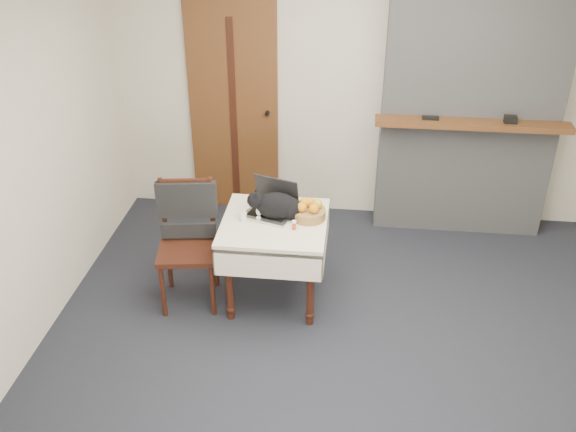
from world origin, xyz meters
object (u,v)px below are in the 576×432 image
side_table (275,234)px  cream_jar (243,216)px  cat (278,206)px  laptop (272,205)px  fruit_basket (309,211)px  chair (187,225)px  door (234,110)px  pill_bottle (294,225)px

side_table → cream_jar: size_ratio=12.07×
cat → laptop: bearing=118.6°
fruit_basket → chair: bearing=-174.3°
door → side_table: 1.62m
side_table → pill_bottle: pill_bottle is taller
side_table → cat: size_ratio=1.59×
fruit_basket → side_table: bearing=-163.3°
cat → side_table: bearing=-121.2°
pill_bottle → chair: (-0.82, 0.09, -0.11)m
pill_bottle → laptop: bearing=130.3°
side_table → pill_bottle: bearing=-33.4°
door → fruit_basket: size_ratio=7.94×
cat → chair: bearing=177.9°
door → chair: size_ratio=2.04×
chair → door: bearing=77.9°
cream_jar → chair: (-0.43, -0.00, -0.11)m
side_table → chair: chair is taller
pill_bottle → fruit_basket: (0.09, 0.18, 0.02)m
laptop → fruit_basket: laptop is taller
door → pill_bottle: (0.73, -1.56, -0.26)m
cat → fruit_basket: size_ratio=1.95×
cat → door: bearing=105.4°
laptop → cream_jar: 0.24m
cream_jar → pill_bottle: bearing=-12.9°
cat → chair: chair is taller
side_table → chair: 0.67m
door → laptop: (0.54, -1.34, -0.23)m
chair → pill_bottle: bearing=-14.5°
laptop → pill_bottle: size_ratio=6.19×
laptop → pill_bottle: bearing=-31.7°
side_table → cream_jar: 0.27m
side_table → cream_jar: cream_jar is taller
fruit_basket → chair: chair is taller
laptop → fruit_basket: size_ratio=1.70×
cat → chair: size_ratio=0.50×
fruit_basket → laptop: bearing=170.7°
door → pill_bottle: size_ratio=28.80×
door → cat: 1.54m
door → laptop: 1.46m
pill_bottle → side_table: bearing=146.6°
side_table → cream_jar: bearing=-176.4°
laptop → cat: 0.10m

